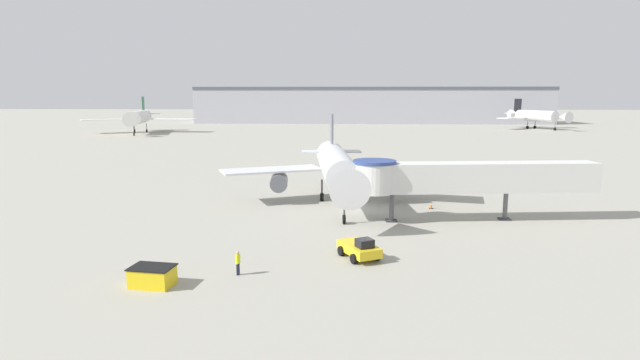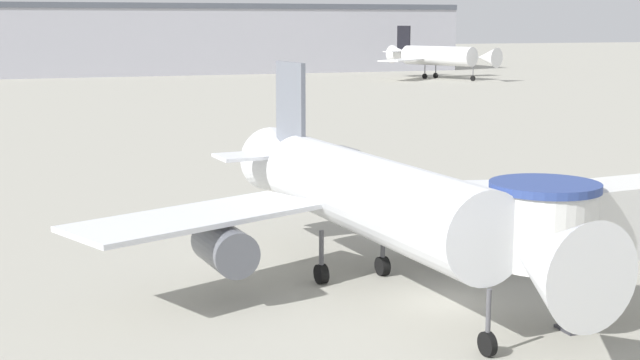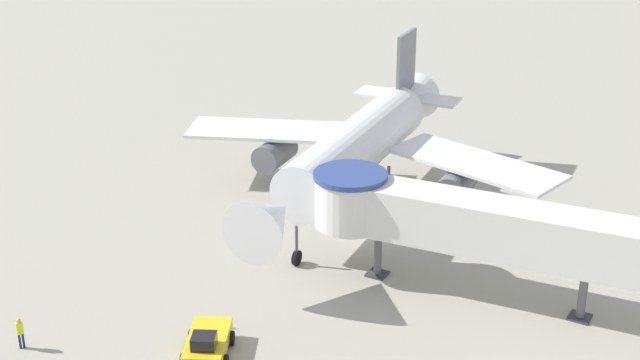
{
  "view_description": "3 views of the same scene",
  "coord_description": "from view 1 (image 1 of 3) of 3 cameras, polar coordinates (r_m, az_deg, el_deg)",
  "views": [
    {
      "loc": [
        -1.33,
        -51.93,
        11.94
      ],
      "look_at": [
        -3.83,
        -0.69,
        3.29
      ],
      "focal_mm": 28.0,
      "sensor_mm": 36.0,
      "label": 1
    },
    {
      "loc": [
        -17.04,
        -32.52,
        11.77
      ],
      "look_at": [
        -5.26,
        0.59,
        5.51
      ],
      "focal_mm": 50.0,
      "sensor_mm": 36.0,
      "label": 2
    },
    {
      "loc": [
        22.69,
        -44.62,
        24.56
      ],
      "look_at": [
        -2.34,
        -1.58,
        3.44
      ],
      "focal_mm": 50.0,
      "sensor_mm": 36.0,
      "label": 3
    }
  ],
  "objects": [
    {
      "name": "pushback_tug_yellow",
      "position": [
        37.52,
        4.55,
        -7.8
      ],
      "size": [
        3.37,
        4.16,
        1.68
      ],
      "rotation": [
        0.0,
        0.0,
        0.47
      ],
      "color": "yellow",
      "rests_on": "ground_plane"
    },
    {
      "name": "background_jet_black_tail",
      "position": [
        199.81,
        23.39,
        6.75
      ],
      "size": [
        29.38,
        26.72,
        10.93
      ],
      "rotation": [
        0.0,
        0.0,
        0.42
      ],
      "color": "white",
      "rests_on": "ground_plane"
    },
    {
      "name": "main_airplane",
      "position": [
        55.45,
        1.94,
        1.46
      ],
      "size": [
        26.51,
        26.09,
        9.72
      ],
      "rotation": [
        0.0,
        0.0,
        0.09
      ],
      "color": "silver",
      "rests_on": "ground_plane"
    },
    {
      "name": "traffic_cone_near_nose",
      "position": [
        40.06,
        3.29,
        -7.36
      ],
      "size": [
        0.35,
        0.35,
        0.59
      ],
      "color": "black",
      "rests_on": "ground_plane"
    },
    {
      "name": "background_jet_green_tail",
      "position": [
        173.25,
        -19.99,
        6.75
      ],
      "size": [
        35.8,
        33.1,
        11.75
      ],
      "rotation": [
        0.0,
        0.0,
        0.25
      ],
      "color": "white",
      "rests_on": "ground_plane"
    },
    {
      "name": "service_container_yellow",
      "position": [
        33.97,
        -18.6,
        -10.37
      ],
      "size": [
        2.93,
        2.18,
        1.28
      ],
      "rotation": [
        0.0,
        0.0,
        -0.13
      ],
      "color": "yellow",
      "rests_on": "ground_plane"
    },
    {
      "name": "traffic_cone_starboard_wing",
      "position": [
        54.88,
        12.58,
        -2.87
      ],
      "size": [
        0.42,
        0.42,
        0.69
      ],
      "color": "black",
      "rests_on": "ground_plane"
    },
    {
      "name": "terminal_building",
      "position": [
        227.27,
        5.85,
        8.52
      ],
      "size": [
        155.26,
        22.44,
        15.83
      ],
      "color": "#A8A8B2",
      "rests_on": "ground_plane"
    },
    {
      "name": "ground_plane",
      "position": [
        53.3,
        4.16,
        -3.39
      ],
      "size": [
        800.0,
        800.0,
        0.0
      ],
      "primitive_type": "plane",
      "color": "#9E9B8E"
    },
    {
      "name": "jet_bridge",
      "position": [
        49.67,
        15.67,
        0.33
      ],
      "size": [
        23.6,
        5.56,
        5.95
      ],
      "rotation": [
        0.0,
        0.0,
        0.1
      ],
      "color": "silver",
      "rests_on": "ground_plane"
    },
    {
      "name": "ground_crew_marshaller",
      "position": [
        34.43,
        -9.38,
        -9.15
      ],
      "size": [
        0.32,
        0.37,
        1.66
      ],
      "rotation": [
        0.0,
        0.0,
        1.04
      ],
      "color": "#1E2338",
      "rests_on": "ground_plane"
    }
  ]
}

